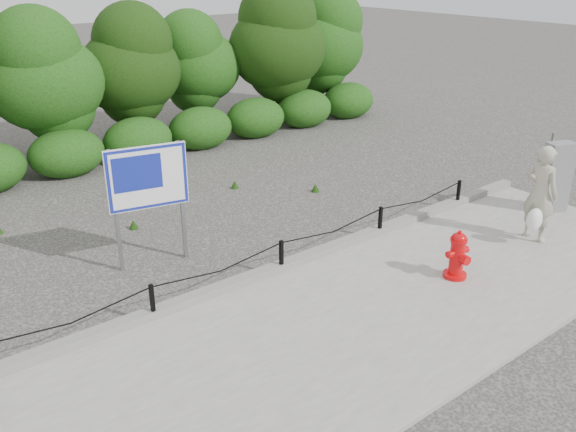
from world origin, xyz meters
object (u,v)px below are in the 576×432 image
(pedestrian, at_px, (540,195))
(utility_cabinet, at_px, (556,177))
(advertising_sign, at_px, (148,183))
(fire_hydrant, at_px, (457,255))

(pedestrian, bearing_deg, utility_cabinet, -65.89)
(pedestrian, distance_m, advertising_sign, 7.42)
(advertising_sign, bearing_deg, fire_hydrant, -32.49)
(fire_hydrant, distance_m, pedestrian, 2.54)
(utility_cabinet, bearing_deg, advertising_sign, -178.65)
(fire_hydrant, relative_size, utility_cabinet, 0.52)
(pedestrian, xyz_separation_m, advertising_sign, (-6.34, 3.80, 0.59))
(utility_cabinet, height_order, advertising_sign, advertising_sign)
(utility_cabinet, relative_size, advertising_sign, 0.75)
(fire_hydrant, xyz_separation_m, pedestrian, (2.49, 0.02, 0.51))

